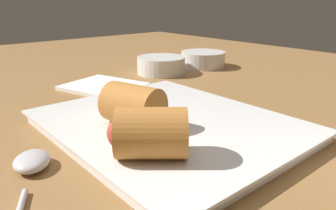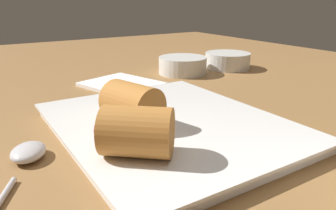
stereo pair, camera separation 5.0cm
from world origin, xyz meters
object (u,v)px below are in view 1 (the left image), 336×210
Objects in this scene: dipping_bowl_near at (161,64)px; napkin at (104,86)px; dipping_bowl_far at (203,59)px; serving_plate at (168,126)px; spoon at (30,167)px.

dipping_bowl_near reaches higher than napkin.
napkin is (2.38, -14.69, -1.54)cm from dipping_bowl_near.
dipping_bowl_far is 0.65× the size of napkin.
serving_plate is at bearing -52.30° from dipping_bowl_far.
dipping_bowl_near is 0.65× the size of napkin.
serving_plate is 22.13cm from napkin.
dipping_bowl_far reaches higher than napkin.
dipping_bowl_far is at bearing 85.02° from dipping_bowl_near.
dipping_bowl_far is 0.65× the size of spoon.
dipping_bowl_near is at bearing 99.19° from napkin.
napkin is (1.40, -25.88, -1.54)cm from dipping_bowl_far.
napkin is at bearing 137.24° from spoon.
dipping_bowl_far is (0.98, 11.19, 0.00)cm from dipping_bowl_near.
dipping_bowl_near is 14.96cm from napkin.
spoon is 28.57cm from napkin.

